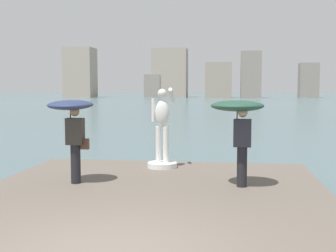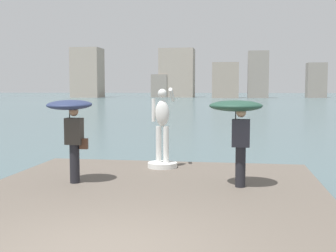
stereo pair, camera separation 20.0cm
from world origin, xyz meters
The scene contains 6 objects.
ground_plane centered at (0.00, 40.00, 0.00)m, with size 400.00×400.00×0.00m, color #4C666B.
pier centered at (0.00, 2.15, 0.20)m, with size 7.40×10.31×0.40m, color #60564C.
statue_white_figure centered at (-0.19, 6.28, 1.22)m, with size 0.80×0.96×2.16m.
onlooker_left centered at (-1.90, 4.07, 1.89)m, with size 1.07×1.08×1.90m.
onlooker_right centered at (1.80, 4.22, 1.95)m, with size 1.21×1.21×1.89m.
distant_skyline centered at (-7.04, 116.77, 6.06)m, with size 83.70×13.55×13.76m.
Camera 1 is at (1.57, -5.46, 2.55)m, focal length 47.27 mm.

